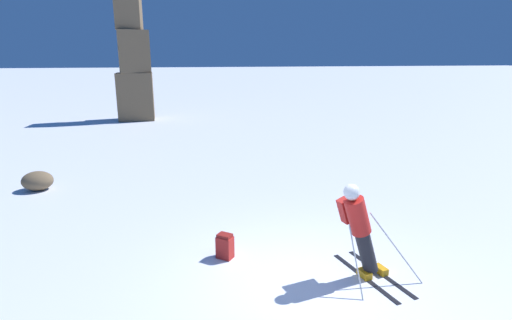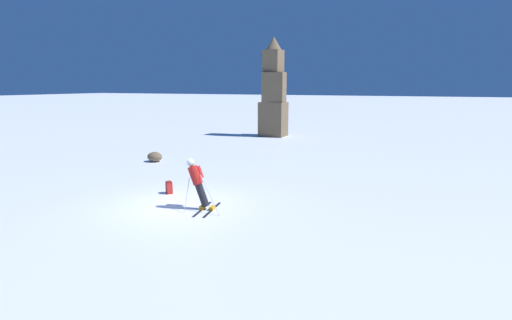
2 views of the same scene
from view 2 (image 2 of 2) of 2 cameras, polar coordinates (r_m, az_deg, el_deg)
name	(u,v)px [view 2 (image 2 of 2)]	position (r m, az deg, el deg)	size (l,w,h in m)	color
ground_plane	(178,206)	(14.87, -11.05, -6.40)	(300.00, 300.00, 0.00)	white
skier	(197,181)	(14.11, -8.36, -2.98)	(1.48, 1.82, 1.84)	black
rock_pillar	(274,95)	(33.89, 2.52, 9.21)	(2.10, 1.85, 8.20)	brown
spare_backpack	(169,188)	(16.48, -12.31, -3.87)	(0.37, 0.36, 0.50)	#AD231E
exposed_boulder_1	(155,157)	(23.42, -14.27, 0.44)	(0.87, 0.74, 0.56)	brown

